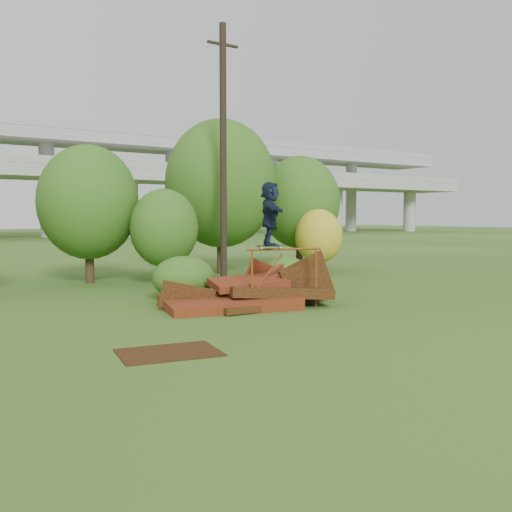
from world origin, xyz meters
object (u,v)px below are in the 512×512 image
flat_plate (169,352)px  utility_pole (223,153)px  scrap_pile (249,295)px  skater (270,214)px

flat_plate → utility_pole: 13.37m
scrap_pile → flat_plate: size_ratio=2.92×
scrap_pile → skater: size_ratio=3.11×
scrap_pile → utility_pole: size_ratio=0.55×
scrap_pile → skater: bearing=-72.3°
skater → flat_plate: bearing=152.6°
skater → flat_plate: (-4.83, -3.32, -2.81)m
skater → flat_plate: 6.50m
scrap_pile → utility_pole: 8.13m
utility_pole → flat_plate: bearing=-125.7°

